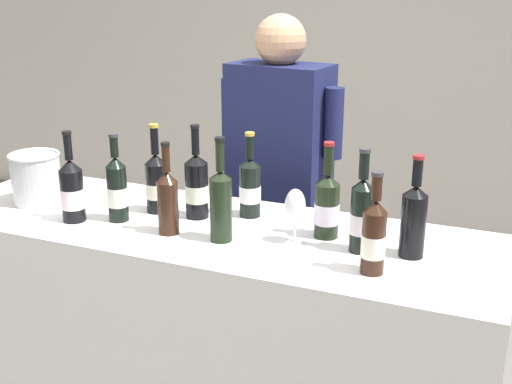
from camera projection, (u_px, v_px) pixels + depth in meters
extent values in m
cube|color=beige|center=(373.00, 41.00, 4.41)|extent=(8.00, 0.10, 2.80)
cube|color=white|center=(208.00, 346.00, 2.42)|extent=(2.05, 0.64, 0.98)
cylinder|color=black|center=(327.00, 211.00, 2.13)|extent=(0.08, 0.08, 0.19)
cone|color=black|center=(328.00, 179.00, 2.10)|extent=(0.08, 0.08, 0.03)
cylinder|color=black|center=(329.00, 160.00, 2.08)|extent=(0.03, 0.03, 0.10)
cylinder|color=maroon|center=(329.00, 144.00, 2.06)|extent=(0.04, 0.04, 0.01)
cylinder|color=silver|center=(327.00, 213.00, 2.14)|extent=(0.08, 0.08, 0.07)
cylinder|color=black|center=(361.00, 220.00, 2.02)|extent=(0.07, 0.07, 0.21)
cone|color=black|center=(363.00, 184.00, 1.98)|extent=(0.07, 0.07, 0.03)
cylinder|color=black|center=(364.00, 166.00, 1.96)|extent=(0.03, 0.03, 0.08)
cylinder|color=#333338|center=(365.00, 150.00, 1.94)|extent=(0.04, 0.04, 0.01)
cylinder|color=silver|center=(361.00, 223.00, 2.02)|extent=(0.07, 0.07, 0.07)
cylinder|color=black|center=(250.00, 191.00, 2.32)|extent=(0.08, 0.08, 0.19)
cone|color=black|center=(250.00, 162.00, 2.29)|extent=(0.08, 0.08, 0.03)
cylinder|color=black|center=(250.00, 147.00, 2.27)|extent=(0.03, 0.03, 0.08)
cylinder|color=#B79333|center=(250.00, 134.00, 2.26)|extent=(0.03, 0.03, 0.01)
cylinder|color=white|center=(250.00, 194.00, 2.33)|extent=(0.08, 0.08, 0.06)
cylinder|color=black|center=(197.00, 190.00, 2.31)|extent=(0.08, 0.08, 0.20)
cone|color=black|center=(196.00, 159.00, 2.27)|extent=(0.08, 0.08, 0.03)
cylinder|color=black|center=(195.00, 141.00, 2.25)|extent=(0.03, 0.03, 0.10)
cylinder|color=black|center=(195.00, 126.00, 2.24)|extent=(0.03, 0.03, 0.01)
cylinder|color=silver|center=(197.00, 193.00, 2.31)|extent=(0.09, 0.09, 0.06)
cylinder|color=black|center=(168.00, 208.00, 2.17)|extent=(0.07, 0.07, 0.18)
cone|color=black|center=(167.00, 177.00, 2.13)|extent=(0.07, 0.07, 0.04)
cylinder|color=black|center=(166.00, 159.00, 2.11)|extent=(0.03, 0.03, 0.09)
cylinder|color=black|center=(165.00, 144.00, 2.09)|extent=(0.03, 0.03, 0.01)
cylinder|color=black|center=(73.00, 196.00, 2.28)|extent=(0.08, 0.08, 0.19)
cone|color=black|center=(70.00, 165.00, 2.24)|extent=(0.08, 0.08, 0.04)
cylinder|color=black|center=(68.00, 147.00, 2.22)|extent=(0.03, 0.03, 0.09)
cylinder|color=black|center=(66.00, 133.00, 2.20)|extent=(0.03, 0.03, 0.01)
cylinder|color=silver|center=(73.00, 198.00, 2.28)|extent=(0.08, 0.08, 0.07)
cylinder|color=black|center=(221.00, 210.00, 2.10)|extent=(0.07, 0.07, 0.21)
cone|color=black|center=(220.00, 175.00, 2.06)|extent=(0.07, 0.07, 0.03)
cylinder|color=black|center=(220.00, 156.00, 2.04)|extent=(0.03, 0.03, 0.10)
cylinder|color=black|center=(220.00, 139.00, 2.02)|extent=(0.03, 0.03, 0.01)
cylinder|color=black|center=(413.00, 226.00, 1.98)|extent=(0.08, 0.08, 0.20)
cone|color=black|center=(416.00, 191.00, 1.94)|extent=(0.08, 0.08, 0.03)
cylinder|color=black|center=(417.00, 172.00, 1.93)|extent=(0.03, 0.03, 0.08)
cylinder|color=maroon|center=(419.00, 157.00, 1.91)|extent=(0.04, 0.04, 0.01)
cylinder|color=black|center=(373.00, 243.00, 1.87)|extent=(0.07, 0.07, 0.19)
cone|color=black|center=(376.00, 206.00, 1.83)|extent=(0.07, 0.07, 0.04)
cylinder|color=black|center=(377.00, 188.00, 1.82)|extent=(0.03, 0.03, 0.07)
cylinder|color=#333338|center=(378.00, 174.00, 1.80)|extent=(0.04, 0.04, 0.01)
cylinder|color=white|center=(373.00, 246.00, 1.87)|extent=(0.07, 0.07, 0.07)
cylinder|color=black|center=(157.00, 188.00, 2.37)|extent=(0.08, 0.08, 0.18)
cone|color=black|center=(155.00, 159.00, 2.33)|extent=(0.08, 0.08, 0.04)
cylinder|color=black|center=(154.00, 141.00, 2.31)|extent=(0.03, 0.03, 0.10)
cylinder|color=#B79333|center=(154.00, 126.00, 2.29)|extent=(0.03, 0.03, 0.01)
cylinder|color=silver|center=(157.00, 190.00, 2.37)|extent=(0.08, 0.08, 0.06)
cylinder|color=black|center=(117.00, 194.00, 2.28)|extent=(0.07, 0.07, 0.20)
cone|color=black|center=(115.00, 162.00, 2.24)|extent=(0.07, 0.07, 0.04)
cylinder|color=black|center=(114.00, 147.00, 2.22)|extent=(0.03, 0.03, 0.07)
cylinder|color=#333338|center=(113.00, 135.00, 2.21)|extent=(0.03, 0.03, 0.01)
cylinder|color=silver|center=(118.00, 196.00, 2.28)|extent=(0.07, 0.07, 0.07)
cylinder|color=silver|center=(294.00, 241.00, 2.12)|extent=(0.07, 0.07, 0.00)
cylinder|color=silver|center=(295.00, 231.00, 2.11)|extent=(0.01, 0.01, 0.07)
ellipsoid|color=silver|center=(295.00, 206.00, 2.08)|extent=(0.07, 0.07, 0.11)
ellipsoid|color=maroon|center=(295.00, 211.00, 2.08)|extent=(0.05, 0.05, 0.04)
cylinder|color=silver|center=(36.00, 179.00, 2.47)|extent=(0.19, 0.19, 0.19)
torus|color=silver|center=(33.00, 155.00, 2.43)|extent=(0.19, 0.19, 0.01)
cube|color=black|center=(278.00, 283.00, 3.05)|extent=(0.42, 0.29, 0.86)
cube|color=#191E47|center=(280.00, 133.00, 2.82)|extent=(0.46, 0.30, 0.61)
sphere|color=tan|center=(281.00, 40.00, 2.69)|extent=(0.22, 0.22, 0.22)
cylinder|color=#191E47|center=(334.00, 123.00, 2.67)|extent=(0.08, 0.08, 0.30)
cylinder|color=#191E47|center=(230.00, 111.00, 2.92)|extent=(0.08, 0.08, 0.30)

